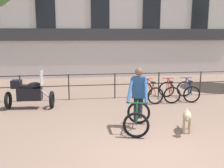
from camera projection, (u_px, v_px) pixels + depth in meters
The scene contains 8 objects.
ground_plane at pixel (152, 153), 5.82m from camera, with size 60.00×60.00×0.00m, color #846656.
canal_railing at pixel (115, 81), 10.74m from camera, with size 15.05×0.05×1.05m.
cyclist_with_bike at pixel (138, 102), 7.22m from camera, with size 1.00×1.32×1.70m.
dog at pixel (187, 117), 7.02m from camera, with size 0.49×0.94×0.61m.
parked_motorcycle at pixel (29, 93), 9.27m from camera, with size 1.69×0.75×1.35m.
parked_bicycle_near_lamp at pixel (150, 92), 10.36m from camera, with size 0.78×1.18×0.86m.
parked_bicycle_mid_left at pixel (169, 91), 10.48m from camera, with size 0.82×1.20×0.86m.
parked_bicycle_mid_right at pixel (188, 91), 10.60m from camera, with size 0.82×1.20×0.86m.
Camera 1 is at (-1.70, -5.24, 2.60)m, focal length 42.00 mm.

